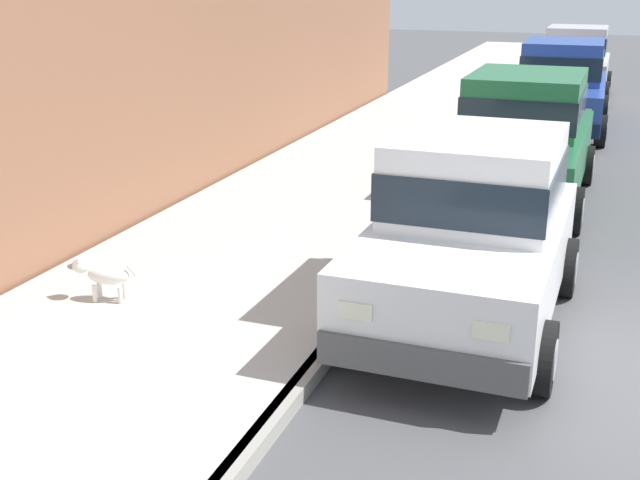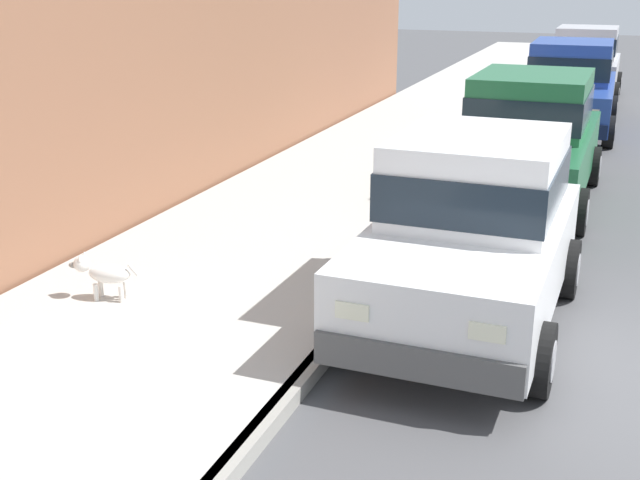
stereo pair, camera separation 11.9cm
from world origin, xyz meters
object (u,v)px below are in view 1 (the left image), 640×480
at_px(car_silver_hatchback, 575,61).
at_px(car_green_sedan, 523,137).
at_px(car_blue_sedan, 561,86).
at_px(car_white_hatchback, 471,228).
at_px(dog_white, 102,274).

bearing_deg(car_silver_hatchback, car_green_sedan, -90.59).
bearing_deg(car_blue_sedan, car_green_sedan, -91.17).
bearing_deg(car_green_sedan, car_white_hatchback, -89.38).
height_order(car_silver_hatchback, dog_white, car_silver_hatchback).
relative_size(car_white_hatchback, car_silver_hatchback, 1.01).
xyz_separation_m(car_white_hatchback, dog_white, (-3.54, -1.07, -0.55)).
height_order(car_white_hatchback, car_blue_sedan, car_blue_sedan).
xyz_separation_m(car_green_sedan, dog_white, (-3.49, -5.82, -0.55)).
distance_m(car_blue_sedan, car_silver_hatchback, 5.07).
distance_m(car_silver_hatchback, dog_white, 17.20).
height_order(car_blue_sedan, dog_white, car_blue_sedan).
bearing_deg(car_silver_hatchback, car_white_hatchback, -90.23).
height_order(car_white_hatchback, car_green_sedan, car_green_sedan).
relative_size(car_green_sedan, car_silver_hatchback, 1.22).
height_order(car_green_sedan, dog_white, car_green_sedan).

